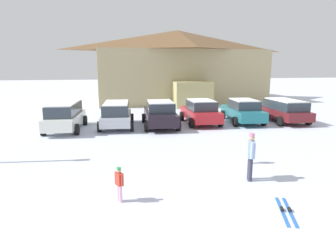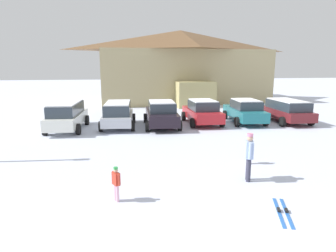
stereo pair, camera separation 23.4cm
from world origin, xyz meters
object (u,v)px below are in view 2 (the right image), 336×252
ski_lodge (180,66)px  parked_maroon_van (287,110)px  parked_black_sedan (161,114)px  parked_red_sedan (202,112)px  skier_child_in_red_jacket (116,182)px  parked_silver_wagon (118,114)px  pair_of_skis (283,212)px  skier_child_in_pink_snowsuit (250,152)px  skier_adult_in_blue_parka (249,154)px  parked_white_suv (67,115)px  parked_teal_hatchback (245,111)px

ski_lodge → parked_maroon_van: (4.61, -14.19, -2.99)m
parked_black_sedan → parked_red_sedan: parked_black_sedan is taller
skier_child_in_red_jacket → parked_silver_wagon: bearing=89.5°
ski_lodge → parked_silver_wagon: ski_lodge is taller
pair_of_skis → skier_child_in_red_jacket: bearing=162.0°
skier_child_in_red_jacket → skier_child_in_pink_snowsuit: size_ratio=1.17×
parked_black_sedan → parked_red_sedan: bearing=10.3°
skier_adult_in_blue_parka → parked_red_sedan: bearing=83.0°
parked_red_sedan → skier_child_in_pink_snowsuit: size_ratio=4.84×
parked_white_suv → parked_teal_hatchback: (11.72, 0.44, -0.09)m
parked_maroon_van → pair_of_skis: 14.05m
parked_red_sedan → parked_maroon_van: 5.95m
parked_white_suv → skier_adult_in_blue_parka: parked_white_suv is taller
parked_maroon_van → pair_of_skis: (-7.21, -12.03, -0.84)m
parked_teal_hatchback → parked_maroon_van: 2.95m
ski_lodge → skier_adult_in_blue_parka: (-2.57, -23.90, -2.91)m
parked_silver_wagon → skier_child_in_red_jacket: parked_silver_wagon is taller
parked_white_suv → parked_red_sedan: 8.73m
parked_teal_hatchback → parked_maroon_van: size_ratio=1.05×
parked_white_suv → parked_black_sedan: size_ratio=1.03×
ski_lodge → skier_adult_in_blue_parka: ski_lodge is taller
ski_lodge → skier_child_in_red_jacket: bearing=-105.9°
skier_adult_in_blue_parka → pair_of_skis: skier_adult_in_blue_parka is taller
parked_black_sedan → parked_red_sedan: 2.91m
parked_black_sedan → pair_of_skis: bearing=-82.4°
parked_white_suv → pair_of_skis: bearing=-58.1°
parked_black_sedan → skier_child_in_red_jacket: (-2.85, -10.52, -0.26)m
parked_teal_hatchback → skier_adult_in_blue_parka: (-4.25, -10.08, 0.12)m
skier_adult_in_blue_parka → ski_lodge: bearing=83.9°
parked_red_sedan → skier_adult_in_blue_parka: skier_adult_in_blue_parka is taller
ski_lodge → pair_of_skis: size_ratio=10.88×
parked_white_suv → parked_maroon_van: 14.65m
parked_white_suv → skier_child_in_pink_snowsuit: (8.28, -7.97, -0.41)m
ski_lodge → parked_red_sedan: bearing=-95.5°
parked_white_suv → skier_adult_in_blue_parka: 12.20m
ski_lodge → parked_maroon_van: ski_lodge is taller
parked_maroon_van → skier_child_in_pink_snowsuit: 10.26m
parked_silver_wagon → skier_child_in_pink_snowsuit: (5.18, -8.33, -0.37)m
parked_maroon_van → skier_adult_in_blue_parka: bearing=-126.5°
parked_silver_wagon → parked_white_suv: bearing=-173.4°
ski_lodge → parked_black_sedan: bearing=-106.4°
parked_teal_hatchback → skier_adult_in_blue_parka: 10.94m
ski_lodge → parked_maroon_van: bearing=-72.0°
parked_white_suv → skier_child_in_red_jacket: parked_white_suv is taller
parked_red_sedan → parked_teal_hatchback: 3.01m
parked_maroon_van → parked_white_suv: bearing=-179.7°
ski_lodge → skier_adult_in_blue_parka: 24.22m
ski_lodge → parked_teal_hatchback: size_ratio=3.98×
ski_lodge → pair_of_skis: bearing=-95.7°
pair_of_skis → ski_lodge: bearing=84.3°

